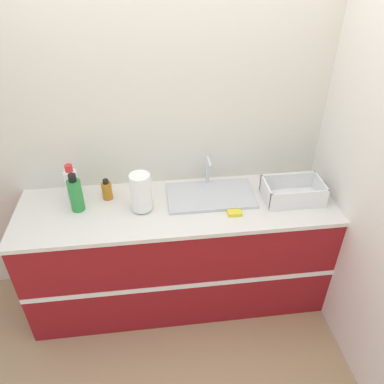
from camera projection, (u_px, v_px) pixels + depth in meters
name	position (u px, v px, depth m)	size (l,w,h in m)	color
ground_plane	(184.00, 325.00, 2.78)	(12.00, 12.00, 0.00)	tan
wall_back	(172.00, 127.00, 2.57)	(4.53, 0.06, 2.60)	beige
wall_right	(346.00, 141.00, 2.40)	(0.06, 2.63, 2.60)	silver
counter_cabinet	(179.00, 253.00, 2.78)	(2.16, 0.65, 0.89)	maroon
sink	(210.00, 194.00, 2.60)	(0.60, 0.35, 0.24)	silver
paper_towel_roll	(141.00, 192.00, 2.41)	(0.14, 0.14, 0.27)	#4C4C51
dish_rack	(293.00, 193.00, 2.56)	(0.40, 0.24, 0.14)	white
bottle_amber	(107.00, 190.00, 2.55)	(0.07, 0.07, 0.15)	#B26B19
bottle_green	(76.00, 194.00, 2.42)	(0.09, 0.09, 0.27)	#2D8C3D
bottle_white_spray	(72.00, 184.00, 2.53)	(0.09, 0.09, 0.26)	white
sponge	(235.00, 213.00, 2.44)	(0.09, 0.06, 0.02)	yellow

